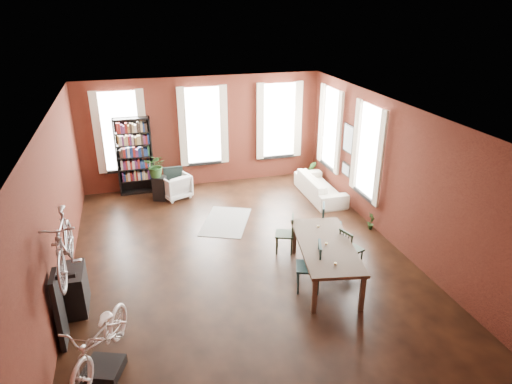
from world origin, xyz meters
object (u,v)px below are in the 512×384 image
object	(u,v)px
dining_chair_c	(351,249)
plant_stand	(160,188)
dining_chair_a	(308,267)
bookshelf	(135,156)
console_table	(75,290)
dining_chair_d	(331,226)
dining_table	(325,261)
bike_trainer	(104,369)
bicycle_floor	(97,316)
cream_sofa	(320,183)
dining_chair_b	(285,234)
white_armchair	(175,185)

from	to	relation	value
dining_chair_c	plant_stand	distance (m)	5.80
dining_chair_a	plant_stand	distance (m)	5.62
dining_chair_c	plant_stand	size ratio (longest dim) A/B	1.31
bookshelf	console_table	distance (m)	5.40
dining_chair_d	console_table	size ratio (longest dim) A/B	1.23
dining_chair_a	bookshelf	xyz separation A→B (m)	(-2.98, 5.76, 0.60)
bookshelf	plant_stand	xyz separation A→B (m)	(0.58, -0.68, -0.76)
dining_table	dining_chair_c	bearing A→B (deg)	29.69
bike_trainer	bicycle_floor	size ratio (longest dim) A/B	0.30
dining_chair_a	dining_chair_c	bearing A→B (deg)	132.37
dining_chair_a	bike_trainer	xyz separation A→B (m)	(-3.75, -1.21, -0.42)
dining_chair_d	cream_sofa	bearing A→B (deg)	5.29
bike_trainer	bicycle_floor	distance (m)	0.97
plant_stand	cream_sofa	bearing A→B (deg)	-13.15
bookshelf	cream_sofa	distance (m)	5.28
dining_chair_d	cream_sofa	xyz separation A→B (m)	(0.85, 2.62, -0.09)
dining_chair_b	bike_trainer	distance (m)	4.64
dining_chair_c	console_table	xyz separation A→B (m)	(-5.39, 0.07, -0.04)
dining_chair_b	bookshelf	size ratio (longest dim) A/B	0.39
dining_chair_b	dining_chair_a	bearing A→B (deg)	20.51
dining_chair_a	cream_sofa	size ratio (longest dim) A/B	0.48
bike_trainer	bicycle_floor	xyz separation A→B (m)	(0.03, 0.01, 0.97)
dining_chair_c	bookshelf	world-z (taller)	bookshelf
white_armchair	console_table	xyz separation A→B (m)	(-2.28, -4.55, 0.02)
dining_chair_c	console_table	bearing A→B (deg)	70.70
dining_chair_d	bike_trainer	distance (m)	5.56
white_armchair	console_table	world-z (taller)	console_table
bike_trainer	plant_stand	size ratio (longest dim) A/B	0.79
dining_chair_b	cream_sofa	distance (m)	3.24
console_table	cream_sofa	bearing A→B (deg)	29.33
cream_sofa	bicycle_floor	size ratio (longest dim) A/B	1.16
dining_table	white_armchair	distance (m)	5.43
plant_stand	bicycle_floor	world-z (taller)	bicycle_floor
dining_chair_d	console_table	bearing A→B (deg)	122.56
plant_stand	bicycle_floor	size ratio (longest dim) A/B	0.38
bookshelf	console_table	world-z (taller)	bookshelf
bike_trainer	cream_sofa	bearing A→B (deg)	42.64
white_armchair	console_table	size ratio (longest dim) A/B	0.95
cream_sofa	bookshelf	bearing A→B (deg)	71.05
bicycle_floor	dining_table	bearing A→B (deg)	42.36
dining_chair_b	cream_sofa	world-z (taller)	dining_chair_b
dining_table	bookshelf	size ratio (longest dim) A/B	1.04
dining_chair_a	bicycle_floor	bearing A→B (deg)	-52.98
dining_table	dining_chair_d	size ratio (longest dim) A/B	2.31
dining_chair_a	console_table	xyz separation A→B (m)	(-4.26, 0.56, -0.10)
dining_chair_a	plant_stand	world-z (taller)	dining_chair_a
dining_chair_a	dining_chair_d	bearing A→B (deg)	161.26
dining_chair_a	dining_chair_b	size ratio (longest dim) A/B	1.15
dining_chair_d	white_armchair	distance (m)	4.80
dining_chair_c	console_table	world-z (taller)	dining_chair_c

